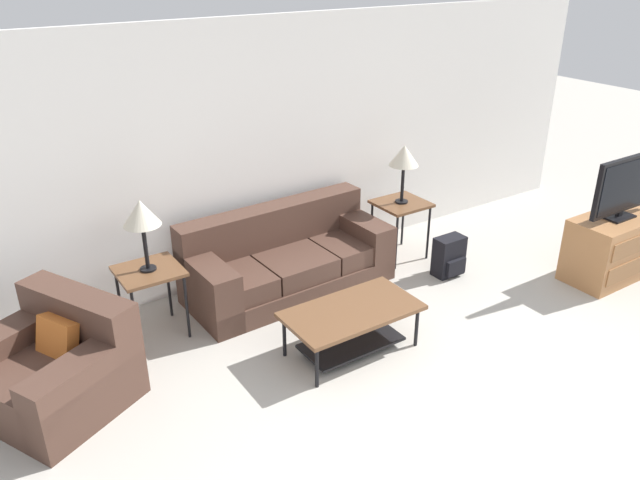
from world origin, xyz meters
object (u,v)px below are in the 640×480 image
(television, at_px, (625,186))
(backpack, at_px, (449,257))
(table_lamp_left, at_px, (141,214))
(coffee_table, at_px, (352,320))
(tv_console, at_px, (612,247))
(couch, at_px, (287,262))
(armchair, at_px, (55,368))
(side_table_left, at_px, (149,277))
(side_table_right, at_px, (401,208))
(table_lamp_right, at_px, (404,157))

(television, distance_m, backpack, 1.85)
(table_lamp_left, height_order, television, television)
(coffee_table, bearing_deg, tv_console, -7.58)
(couch, bearing_deg, backpack, -23.62)
(couch, xyz_separation_m, armchair, (-2.34, -0.53, -0.01))
(side_table_left, distance_m, television, 4.65)
(couch, height_order, side_table_right, couch)
(coffee_table, bearing_deg, table_lamp_left, 138.14)
(armchair, bearing_deg, side_table_left, 26.44)
(side_table_left, xyz_separation_m, tv_console, (4.35, -1.58, -0.24))
(table_lamp_right, relative_size, tv_console, 0.65)
(armchair, relative_size, side_table_left, 2.09)
(coffee_table, xyz_separation_m, tv_console, (3.04, -0.40, 0.03))
(couch, distance_m, backpack, 1.72)
(armchair, xyz_separation_m, table_lamp_left, (0.93, 0.46, 0.88))
(table_lamp_right, distance_m, tv_console, 2.35)
(coffee_table, height_order, side_table_left, side_table_left)
(armchair, relative_size, table_lamp_left, 2.13)
(table_lamp_left, relative_size, television, 0.69)
(coffee_table, bearing_deg, side_table_right, 37.79)
(table_lamp_left, bearing_deg, television, -19.94)
(tv_console, bearing_deg, table_lamp_right, 134.03)
(coffee_table, distance_m, side_table_right, 1.94)
(armchair, xyz_separation_m, side_table_right, (3.76, 0.46, 0.29))
(armchair, xyz_separation_m, side_table_left, (0.93, 0.46, 0.29))
(table_lamp_left, height_order, table_lamp_right, same)
(couch, relative_size, side_table_left, 3.20)
(table_lamp_right, bearing_deg, side_table_left, 180.00)
(table_lamp_left, xyz_separation_m, television, (4.35, -1.58, -0.15))
(side_table_left, bearing_deg, table_lamp_right, -0.00)
(armchair, xyz_separation_m, tv_console, (5.28, -1.11, 0.05))
(side_table_right, distance_m, table_lamp_right, 0.58)
(table_lamp_right, bearing_deg, coffee_table, -142.21)
(side_table_right, height_order, backpack, side_table_right)
(side_table_left, bearing_deg, table_lamp_left, -80.54)
(couch, distance_m, television, 3.44)
(television, bearing_deg, coffee_table, 172.43)
(armchair, bearing_deg, table_lamp_left, 26.44)
(tv_console, xyz_separation_m, television, (0.00, 0.00, 0.68))
(side_table_right, bearing_deg, couch, 177.33)
(armchair, relative_size, tv_console, 1.39)
(couch, relative_size, armchair, 1.54)
(armchair, relative_size, coffee_table, 1.18)
(coffee_table, xyz_separation_m, backpack, (1.67, 0.55, -0.10))
(couch, xyz_separation_m, tv_console, (2.94, -1.64, 0.04))
(side_table_right, distance_m, television, 2.24)
(television, bearing_deg, table_lamp_right, 134.04)
(side_table_left, bearing_deg, couch, 2.67)
(couch, relative_size, side_table_right, 3.20)
(couch, xyz_separation_m, table_lamp_left, (-1.41, -0.07, 0.87))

